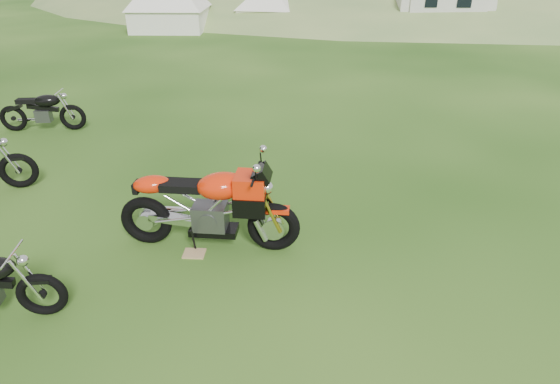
{
  "coord_description": "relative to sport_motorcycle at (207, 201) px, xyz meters",
  "views": [
    {
      "loc": [
        -0.88,
        -4.77,
        3.56
      ],
      "look_at": [
        0.2,
        0.4,
        0.8
      ],
      "focal_mm": 30.0,
      "sensor_mm": 36.0,
      "label": 1
    }
  ],
  "objects": [
    {
      "name": "vintage_moto_d",
      "position": [
        -3.22,
        5.25,
        -0.22
      ],
      "size": [
        1.8,
        0.65,
        0.93
      ],
      "primitive_type": null,
      "rotation": [
        0.0,
        0.0,
        -0.14
      ],
      "color": "black",
      "rests_on": "ground"
    },
    {
      "name": "tent_mid",
      "position": [
        4.46,
        19.84,
        0.49
      ],
      "size": [
        3.54,
        3.54,
        2.34
      ],
      "primitive_type": null,
      "rotation": [
        0.0,
        0.0,
        -0.41
      ],
      "color": "white",
      "rests_on": "ground"
    },
    {
      "name": "ground",
      "position": [
        0.72,
        -0.57,
        -0.68
      ],
      "size": [
        120.0,
        120.0,
        0.0
      ],
      "primitive_type": "plane",
      "color": "#153E0D",
      "rests_on": "ground"
    },
    {
      "name": "caravan",
      "position": [
        12.24,
        16.24,
        0.33
      ],
      "size": [
        4.68,
        2.97,
        2.03
      ],
      "primitive_type": null,
      "rotation": [
        0.0,
        0.0,
        -0.26
      ],
      "color": "silver",
      "rests_on": "ground"
    },
    {
      "name": "sport_motorcycle",
      "position": [
        0.0,
        0.0,
        0.0
      ],
      "size": [
        2.34,
        1.22,
        1.36
      ],
      "primitive_type": null,
      "rotation": [
        0.0,
        0.0,
        -0.3
      ],
      "color": "red",
      "rests_on": "ground"
    },
    {
      "name": "plywood_board",
      "position": [
        -0.23,
        -0.17,
        -0.67
      ],
      "size": [
        0.33,
        0.29,
        0.02
      ],
      "primitive_type": "cube",
      "rotation": [
        0.0,
        0.0,
        -0.26
      ],
      "color": "#D3B86F",
      "rests_on": "ground"
    }
  ]
}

